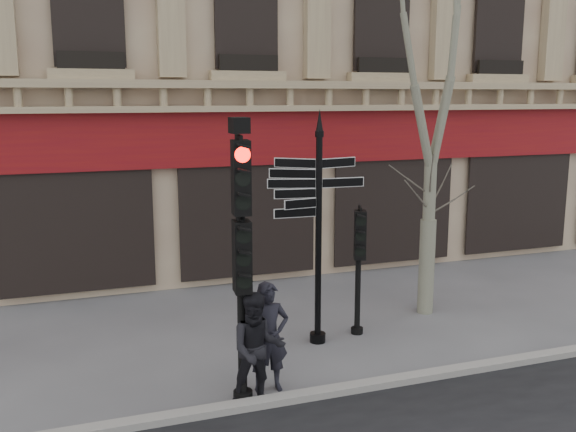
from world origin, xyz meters
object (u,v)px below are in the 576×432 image
Objects in this scene: traffic_signal_main at (241,227)px; pedestrian_a at (269,337)px; plane_tree at (436,48)px; fingerpost at (319,189)px; traffic_signal_secondary at (359,248)px; pedestrian_b at (257,349)px.

pedestrian_a is (0.49, 0.21, -1.83)m from traffic_signal_main.
plane_tree is at bearing 34.62° from traffic_signal_main.
fingerpost is 3.91m from plane_tree.
traffic_signal_secondary is (2.87, 1.97, -1.00)m from traffic_signal_main.
pedestrian_b is (0.18, -0.19, -1.84)m from traffic_signal_main.
pedestrian_a is (-2.38, -1.76, -0.83)m from traffic_signal_secondary.
traffic_signal_main is 1.86m from pedestrian_b.
traffic_signal_main is 2.44× the size of pedestrian_a.
traffic_signal_secondary is 0.31× the size of plane_tree.
traffic_signal_main reaches higher than pedestrian_b.
traffic_signal_secondary is 1.40× the size of pedestrian_a.
traffic_signal_secondary reaches higher than pedestrian_a.
traffic_signal_main is (-1.98, -1.82, -0.22)m from fingerpost.
plane_tree is 4.46× the size of pedestrian_a.
traffic_signal_secondary is (0.89, 0.15, -1.22)m from fingerpost.
fingerpost reaches higher than pedestrian_a.
plane_tree is at bearing 38.78° from pedestrian_b.
pedestrian_a is (-1.48, -1.61, -2.05)m from fingerpost.
traffic_signal_secondary is at bearing -161.58° from plane_tree.
plane_tree is (2.82, 0.79, 2.59)m from fingerpost.
fingerpost is at bearing 48.74° from traffic_signal_main.
fingerpost is 2.49× the size of pedestrian_b.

